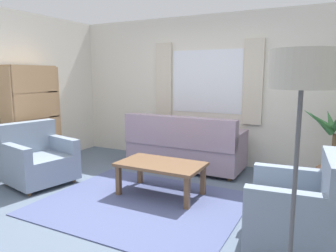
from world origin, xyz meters
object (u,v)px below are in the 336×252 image
at_px(armchair_right, 300,209).
at_px(armchair_left, 38,159).
at_px(standing_lamp, 301,88).
at_px(coffee_table, 161,167).
at_px(bookshelf, 35,124).
at_px(couch, 184,148).
at_px(potted_plant, 336,154).

bearing_deg(armchair_right, armchair_left, -97.05).
relative_size(armchair_right, standing_lamp, 0.53).
height_order(armchair_left, coffee_table, armchair_left).
distance_m(armchair_right, bookshelf, 4.22).
relative_size(couch, standing_lamp, 1.10).
relative_size(armchair_right, potted_plant, 0.72).
bearing_deg(potted_plant, standing_lamp, -96.01).
bearing_deg(coffee_table, armchair_right, -16.02).
height_order(potted_plant, bookshelf, bookshelf).
height_order(coffee_table, potted_plant, potted_plant).
bearing_deg(coffee_table, potted_plant, 32.53).
distance_m(armchair_right, potted_plant, 1.81).
xyz_separation_m(bookshelf, standing_lamp, (4.16, -1.46, 0.72)).
bearing_deg(couch, potted_plant, -178.06).
height_order(armchair_left, standing_lamp, standing_lamp).
distance_m(armchair_left, potted_plant, 4.20).
xyz_separation_m(coffee_table, standing_lamp, (1.74, -1.38, 1.11)).
height_order(bookshelf, standing_lamp, standing_lamp).
height_order(armchair_left, bookshelf, bookshelf).
bearing_deg(standing_lamp, potted_plant, 83.99).
relative_size(potted_plant, bookshelf, 0.73).
relative_size(armchair_right, coffee_table, 0.83).
height_order(couch, bookshelf, bookshelf).
distance_m(coffee_table, potted_plant, 2.40).
xyz_separation_m(armchair_left, coffee_table, (1.83, 0.40, 0.03)).
distance_m(potted_plant, bookshelf, 4.61).
bearing_deg(standing_lamp, couch, 126.98).
bearing_deg(armchair_left, potted_plant, -54.26).
bearing_deg(potted_plant, coffee_table, -147.47).
bearing_deg(armchair_left, standing_lamp, -93.27).
xyz_separation_m(armchair_left, bookshelf, (-0.60, 0.48, 0.42)).
distance_m(couch, armchair_left, 2.28).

